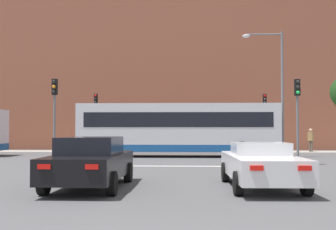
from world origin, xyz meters
The scene contains 14 objects.
stop_line_strip centered at (0.00, 15.10, 0.00)m, with size 9.46×0.30×0.01m, color silver.
far_pavement centered at (0.00, 27.92, 0.01)m, with size 70.51×2.50×0.01m, color gray.
brick_civic_building centered at (3.00, 36.29, 10.61)m, with size 44.22×12.45×22.69m.
car_saloon_left centered at (-2.44, 7.76, 0.77)m, with size 2.08×4.64×1.50m.
car_roadster_right centered at (2.58, 7.96, 0.69)m, with size 2.05×4.72×1.33m.
bus_crossing_lead centered at (-0.07, 21.80, 1.77)m, with size 12.37×2.64×3.29m.
traffic_light_near_left centered at (-6.16, 16.16, 2.85)m, with size 0.26×0.31×4.24m.
traffic_light_near_right centered at (5.81, 16.02, 2.79)m, with size 0.26×0.31×4.15m.
traffic_light_far_right centered at (6.29, 26.86, 2.90)m, with size 0.26×0.31×4.33m.
traffic_light_far_left centered at (-6.37, 26.96, 2.95)m, with size 0.26×0.31×4.40m.
street_lamp_junction centered at (5.88, 21.25, 4.70)m, with size 2.50×0.36×7.68m.
pedestrian_waiting centered at (9.88, 27.65, 1.04)m, with size 0.43×0.44×1.76m.
pedestrian_walking_east centered at (3.69, 28.12, 0.94)m, with size 0.43×0.44×1.62m.
tree_by_building centered at (13.42, 32.13, 4.71)m, with size 4.37×4.37×7.02m.
Camera 1 is at (0.32, -4.55, 1.73)m, focal length 45.00 mm.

